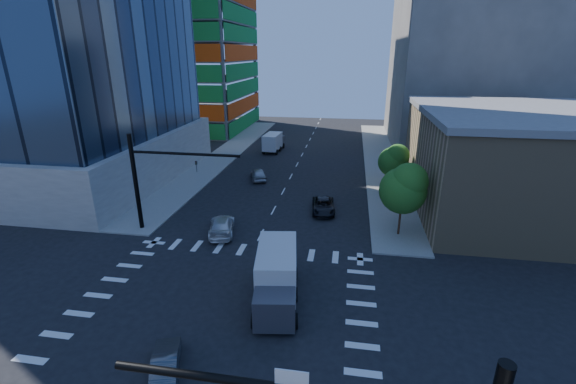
# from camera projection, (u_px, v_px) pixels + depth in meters

# --- Properties ---
(ground) EXTENTS (160.00, 160.00, 0.00)m
(ground) POSITION_uv_depth(u_px,v_px,m) (218.00, 318.00, 24.34)
(ground) COLOR black
(ground) RESTS_ON ground
(road_markings) EXTENTS (20.00, 20.00, 0.01)m
(road_markings) POSITION_uv_depth(u_px,v_px,m) (218.00, 318.00, 24.34)
(road_markings) COLOR silver
(road_markings) RESTS_ON ground
(sidewalk_ne) EXTENTS (5.00, 60.00, 0.15)m
(sidewalk_ne) POSITION_uv_depth(u_px,v_px,m) (381.00, 161.00, 59.50)
(sidewalk_ne) COLOR gray
(sidewalk_ne) RESTS_ON ground
(sidewalk_nw) EXTENTS (5.00, 60.00, 0.15)m
(sidewalk_nw) POSITION_uv_depth(u_px,v_px,m) (225.00, 154.00, 63.30)
(sidewalk_nw) COLOR gray
(sidewalk_nw) RESTS_ON ground
(construction_building) EXTENTS (25.16, 34.50, 70.60)m
(construction_building) POSITION_uv_depth(u_px,v_px,m) (182.00, 6.00, 77.51)
(construction_building) COLOR slate
(construction_building) RESTS_ON ground
(commercial_building) EXTENTS (20.50, 22.50, 10.60)m
(commercial_building) POSITION_uv_depth(u_px,v_px,m) (521.00, 162.00, 39.12)
(commercial_building) COLOR #988058
(commercial_building) RESTS_ON ground
(bg_building_ne) EXTENTS (24.00, 30.00, 28.00)m
(bg_building_ne) POSITION_uv_depth(u_px,v_px,m) (468.00, 64.00, 66.44)
(bg_building_ne) COLOR #5F5A56
(bg_building_ne) RESTS_ON ground
(signal_mast_nw) EXTENTS (10.20, 0.40, 9.00)m
(signal_mast_nw) POSITION_uv_depth(u_px,v_px,m) (150.00, 174.00, 34.64)
(signal_mast_nw) COLOR black
(signal_mast_nw) RESTS_ON sidewalk_nw
(tree_south) EXTENTS (4.16, 4.16, 6.82)m
(tree_south) POSITION_uv_depth(u_px,v_px,m) (405.00, 188.00, 33.71)
(tree_south) COLOR #382316
(tree_south) RESTS_ON sidewalk_ne
(tree_north) EXTENTS (3.54, 3.52, 5.78)m
(tree_north) POSITION_uv_depth(u_px,v_px,m) (395.00, 160.00, 45.03)
(tree_north) COLOR #382316
(tree_north) RESTS_ON sidewalk_ne
(car_nb_far) EXTENTS (2.78, 5.14, 1.37)m
(car_nb_far) POSITION_uv_depth(u_px,v_px,m) (323.00, 206.00, 40.38)
(car_nb_far) COLOR black
(car_nb_far) RESTS_ON ground
(car_sb_near) EXTENTS (3.37, 5.64, 1.53)m
(car_sb_near) POSITION_uv_depth(u_px,v_px,m) (222.00, 225.00, 35.59)
(car_sb_near) COLOR silver
(car_sb_near) RESTS_ON ground
(car_sb_mid) EXTENTS (3.26, 4.82, 1.52)m
(car_sb_mid) POSITION_uv_depth(u_px,v_px,m) (258.00, 174.00, 50.64)
(car_sb_mid) COLOR #9EA1A5
(car_sb_mid) RESTS_ON ground
(car_sb_cross) EXTENTS (2.56, 3.99, 1.24)m
(car_sb_cross) POSITION_uv_depth(u_px,v_px,m) (166.00, 362.00, 20.12)
(car_sb_cross) COLOR #46484B
(car_sb_cross) RESTS_ON ground
(box_truck_near) EXTENTS (3.76, 6.97, 3.47)m
(box_truck_near) POSITION_uv_depth(u_px,v_px,m) (276.00, 283.00, 25.37)
(box_truck_near) COLOR black
(box_truck_near) RESTS_ON ground
(box_truck_far) EXTENTS (2.89, 6.02, 3.07)m
(box_truck_far) POSITION_uv_depth(u_px,v_px,m) (274.00, 143.00, 65.27)
(box_truck_far) COLOR black
(box_truck_far) RESTS_ON ground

